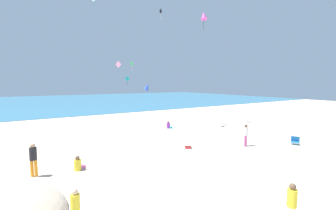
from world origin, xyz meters
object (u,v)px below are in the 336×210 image
(person_1, at_px, (75,207))
(person_4, at_px, (169,126))
(person_5, at_px, (292,203))
(kite_blue, at_px, (147,87))
(kite_magenta, at_px, (204,16))
(kite_teal, at_px, (127,79))
(beach_chair_far_right, at_px, (295,141))
(person_0, at_px, (78,165))
(kite_green, at_px, (132,64))
(kite_pink, at_px, (118,64))
(kite_black, at_px, (161,11))
(person_3, at_px, (246,134))
(person_2, at_px, (33,157))
(beach_chair_far_left, at_px, (223,124))
(cooler_box, at_px, (188,146))

(person_1, xyz_separation_m, person_4, (11.48, 12.38, -0.55))
(person_4, relative_size, person_5, 0.50)
(person_4, distance_m, kite_blue, 12.83)
(kite_magenta, bearing_deg, kite_teal, 98.69)
(beach_chair_far_right, height_order, kite_blue, kite_blue)
(person_0, bearing_deg, person_4, -1.42)
(person_1, relative_size, kite_green, 1.19)
(person_4, xyz_separation_m, kite_pink, (-1.05, 11.77, 7.12))
(person_4, bearing_deg, kite_magenta, 44.93)
(kite_blue, height_order, kite_green, kite_green)
(person_5, relative_size, kite_magenta, 0.77)
(kite_black, bearing_deg, person_1, -126.74)
(beach_chair_far_right, distance_m, person_5, 11.87)
(person_3, bearing_deg, person_2, 63.01)
(beach_chair_far_left, xyz_separation_m, kite_black, (-1.51, 10.81, 14.52))
(person_5, distance_m, kite_teal, 34.70)
(cooler_box, relative_size, person_5, 0.36)
(person_2, bearing_deg, person_3, 106.85)
(beach_chair_far_left, bearing_deg, person_5, 66.57)
(person_0, relative_size, person_2, 0.46)
(person_0, distance_m, kite_blue, 23.55)
(beach_chair_far_right, bearing_deg, kite_pink, -102.08)
(person_0, bearing_deg, beach_chair_far_right, -48.33)
(kite_pink, bearing_deg, person_5, -99.09)
(person_0, distance_m, person_5, 10.32)
(beach_chair_far_right, xyz_separation_m, kite_green, (-5.56, 18.74, 6.96))
(beach_chair_far_right, bearing_deg, kite_green, -100.79)
(cooler_box, height_order, person_4, person_4)
(person_1, distance_m, kite_magenta, 24.11)
(person_2, bearing_deg, kite_pink, 173.97)
(person_5, bearing_deg, kite_pink, -42.37)
(kite_teal, bearing_deg, kite_black, -80.61)
(cooler_box, bearing_deg, kite_blue, 71.41)
(beach_chair_far_left, height_order, kite_magenta, kite_magenta)
(person_0, xyz_separation_m, kite_blue, (13.88, 18.63, 3.88))
(cooler_box, bearing_deg, person_5, -106.86)
(person_3, bearing_deg, kite_teal, -20.93)
(person_5, bearing_deg, kite_magenta, -65.97)
(person_0, bearing_deg, kite_blue, 18.15)
(beach_chair_far_left, height_order, kite_pink, kite_pink)
(cooler_box, relative_size, person_4, 0.72)
(person_0, distance_m, person_1, 5.60)
(beach_chair_far_left, relative_size, cooler_box, 1.45)
(kite_blue, relative_size, kite_green, 1.33)
(person_4, height_order, person_5, person_5)
(cooler_box, xyz_separation_m, person_0, (-7.63, -0.06, 0.16))
(person_0, height_order, person_4, person_0)
(cooler_box, bearing_deg, person_1, -147.76)
(person_3, bearing_deg, kite_magenta, -40.48)
(person_2, bearing_deg, kite_black, 158.13)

